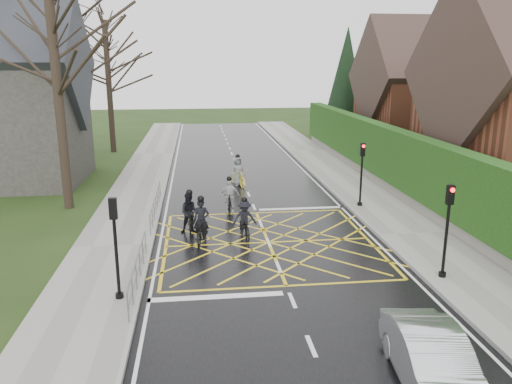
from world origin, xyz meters
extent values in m
plane|color=black|center=(0.00, 0.00, 0.00)|extent=(120.00, 120.00, 0.00)
cube|color=black|center=(0.00, 0.00, 0.01)|extent=(9.00, 80.00, 0.01)
cube|color=gray|center=(6.00, 0.00, 0.07)|extent=(3.00, 80.00, 0.15)
cube|color=gray|center=(-6.00, 0.00, 0.07)|extent=(3.00, 80.00, 0.15)
cube|color=slate|center=(7.75, 6.00, 0.35)|extent=(0.50, 38.00, 0.70)
cube|color=#0E3610|center=(7.75, 6.00, 2.10)|extent=(0.90, 38.00, 2.80)
cube|color=brown|center=(14.75, 18.00, 3.00)|extent=(9.00, 8.00, 6.00)
cube|color=#362620|center=(14.75, 18.00, 5.90)|extent=(9.80, 8.80, 8.80)
cube|color=brown|center=(17.45, 18.00, 8.50)|extent=(0.70, 0.70, 1.60)
cylinder|color=black|center=(10.75, 26.00, 0.60)|extent=(0.50, 0.50, 1.20)
cone|color=black|center=(10.75, 26.00, 5.00)|extent=(4.60, 4.60, 10.00)
cube|color=#2D2B28|center=(-13.50, 12.00, 3.50)|extent=(8.00, 7.00, 7.00)
cube|color=#26282D|center=(-13.50, 12.00, 6.90)|extent=(8.80, 7.80, 7.80)
cylinder|color=black|center=(-9.00, 6.00, 5.50)|extent=(0.44, 0.44, 11.00)
cylinder|color=black|center=(-10.00, 14.00, 6.00)|extent=(0.44, 0.44, 12.00)
cylinder|color=black|center=(-9.30, 22.00, 5.00)|extent=(0.44, 0.44, 10.00)
cylinder|color=slate|center=(-4.65, -3.50, 1.00)|extent=(0.05, 5.00, 0.05)
cylinder|color=slate|center=(-4.65, -3.50, 0.55)|extent=(0.04, 5.00, 0.04)
cylinder|color=slate|center=(-4.65, -6.00, 0.50)|extent=(0.04, 0.04, 1.00)
cylinder|color=slate|center=(-4.65, -1.00, 0.50)|extent=(0.04, 0.04, 1.00)
cylinder|color=slate|center=(-4.65, 4.00, 1.00)|extent=(0.05, 6.00, 0.05)
cylinder|color=slate|center=(-4.65, 4.00, 0.55)|extent=(0.04, 6.00, 0.04)
cylinder|color=slate|center=(-4.65, 1.00, 0.50)|extent=(0.04, 0.04, 1.00)
cylinder|color=slate|center=(-4.65, 7.00, 0.50)|extent=(0.04, 0.04, 1.00)
cylinder|color=black|center=(5.10, 4.20, 1.50)|extent=(0.10, 0.10, 3.00)
cylinder|color=black|center=(5.10, 4.20, 0.15)|extent=(0.24, 0.24, 0.30)
cube|color=black|center=(5.10, 4.20, 2.90)|extent=(0.22, 0.16, 0.62)
sphere|color=#FF0C0C|center=(5.10, 4.08, 3.08)|extent=(0.14, 0.14, 0.14)
cylinder|color=black|center=(5.10, -4.20, 1.50)|extent=(0.10, 0.10, 3.00)
cylinder|color=black|center=(5.10, -4.20, 0.15)|extent=(0.24, 0.24, 0.30)
cube|color=black|center=(5.10, -4.20, 2.90)|extent=(0.22, 0.16, 0.62)
sphere|color=#FF0C0C|center=(5.10, -4.32, 3.08)|extent=(0.14, 0.14, 0.14)
cylinder|color=black|center=(-5.10, -4.50, 1.50)|extent=(0.10, 0.10, 3.00)
cylinder|color=black|center=(-5.10, -4.50, 0.15)|extent=(0.24, 0.24, 0.30)
cube|color=black|center=(-5.10, -4.50, 2.90)|extent=(0.22, 0.16, 0.62)
sphere|color=#FF0C0C|center=(-5.10, -4.38, 3.08)|extent=(0.14, 0.14, 0.14)
imported|color=black|center=(-2.61, 0.37, 0.51)|extent=(0.95, 2.01, 1.02)
imported|color=black|center=(-2.61, 0.47, 0.86)|extent=(0.68, 0.50, 1.73)
sphere|color=black|center=(-2.61, 0.47, 1.75)|extent=(0.27, 0.27, 0.27)
imported|color=black|center=(-3.06, 1.49, 0.56)|extent=(0.54, 1.86, 1.12)
imported|color=black|center=(-3.06, 1.59, 0.85)|extent=(0.84, 0.65, 1.71)
sphere|color=black|center=(-3.06, 1.59, 1.73)|extent=(0.27, 0.27, 0.27)
imported|color=black|center=(-0.87, 0.69, 0.45)|extent=(0.80, 1.78, 0.91)
imported|color=black|center=(-0.87, 0.79, 0.77)|extent=(1.05, 0.69, 1.54)
sphere|color=black|center=(-0.87, 0.79, 1.56)|extent=(0.24, 0.24, 0.24)
imported|color=black|center=(-1.24, 4.23, 0.52)|extent=(0.68, 1.79, 1.05)
imported|color=#B5B6BA|center=(-1.24, 4.33, 0.80)|extent=(0.98, 0.49, 1.61)
sphere|color=black|center=(-1.24, 4.33, 1.63)|extent=(0.25, 0.25, 0.25)
imported|color=yellow|center=(-0.40, 9.50, 0.50)|extent=(1.28, 2.00, 0.99)
imported|color=slate|center=(-0.40, 9.60, 0.84)|extent=(0.96, 0.79, 1.68)
sphere|color=black|center=(-0.40, 9.60, 1.70)|extent=(0.26, 0.26, 0.26)
imported|color=silver|center=(2.21, -9.45, 0.65)|extent=(1.79, 4.06, 1.30)
camera|label=1|loc=(-2.70, -18.37, 6.88)|focal=35.00mm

